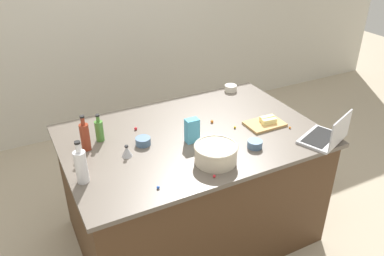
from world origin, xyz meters
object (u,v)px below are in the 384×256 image
mixing_bowl_large (216,153)px  ramekin_small (255,144)px  bottle_soy (85,136)px  ramekin_wide (231,88)px  bottle_vinegar (81,166)px  kitchen_timer (127,151)px  laptop (327,136)px  butter_stick_right (267,118)px  bottle_olive (99,130)px  ramekin_medium (143,141)px  butter_stick_left (269,121)px  candy_bag (192,130)px  cutting_board (265,124)px

mixing_bowl_large → ramekin_small: (0.32, 0.03, -0.04)m
bottle_soy → ramekin_wide: size_ratio=2.35×
bottle_vinegar → kitchen_timer: size_ratio=3.49×
laptop → ramekin_wide: 1.03m
bottle_vinegar → butter_stick_right: bottle_vinegar is taller
laptop → ramekin_small: laptop is taller
bottle_olive → bottle_soy: bearing=-147.0°
ramekin_small → kitchen_timer: kitchen_timer is taller
ramekin_small → ramekin_wide: bearing=67.8°
laptop → bottle_olive: bearing=152.0°
ramekin_medium → ramekin_wide: ramekin_wide is taller
bottle_vinegar → butter_stick_left: (1.36, 0.05, -0.07)m
ramekin_wide → candy_bag: 0.91m
butter_stick_left → ramekin_medium: size_ratio=1.08×
cutting_board → butter_stick_left: bearing=-47.0°
laptop → bottle_soy: size_ratio=1.49×
cutting_board → candy_bag: 0.58m
laptop → mixing_bowl_large: (-0.79, 0.14, 0.02)m
mixing_bowl_large → kitchen_timer: mixing_bowl_large is taller
bottle_soy → kitchen_timer: bearing=-43.1°
butter_stick_right → bottle_olive: bearing=164.9°
mixing_bowl_large → butter_stick_left: (0.58, 0.22, -0.03)m
laptop → kitchen_timer: 1.33m
kitchen_timer → candy_bag: 0.45m
ramekin_small → butter_stick_left: bearing=36.7°
laptop → candy_bag: laptop is taller
cutting_board → butter_stick_left: butter_stick_left is taller
butter_stick_left → bottle_vinegar: bearing=-177.9°
laptop → mixing_bowl_large: laptop is taller
laptop → ramekin_wide: size_ratio=3.51×
bottle_soy → kitchen_timer: (0.21, -0.20, -0.06)m
bottle_vinegar → ramekin_medium: 0.51m
cutting_board → mixing_bowl_large: bearing=-156.1°
bottle_soy → butter_stick_left: bottle_soy is taller
candy_bag → laptop: bearing=-27.6°
kitchen_timer → mixing_bowl_large: bearing=-33.8°
kitchen_timer → candy_bag: (0.45, -0.03, 0.05)m
butter_stick_right → kitchen_timer: (-1.06, 0.04, -0.00)m
bottle_soy → ramekin_medium: (0.35, -0.11, -0.07)m
ramekin_medium → laptop: bearing=-25.7°
butter_stick_left → kitchen_timer: (-1.05, 0.09, -0.00)m
ramekin_wide → butter_stick_left: bearing=-97.4°
ramekin_small → kitchen_timer: 0.83m
bottle_olive → ramekin_medium: (0.24, -0.18, -0.05)m
bottle_vinegar → ramekin_small: (1.10, -0.15, -0.08)m
cutting_board → ramekin_small: 0.33m
bottle_olive → cutting_board: 1.18m
candy_bag → mixing_bowl_large: bearing=-86.2°
bottle_olive → candy_bag: bearing=-28.6°
candy_bag → kitchen_timer: bearing=176.2°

